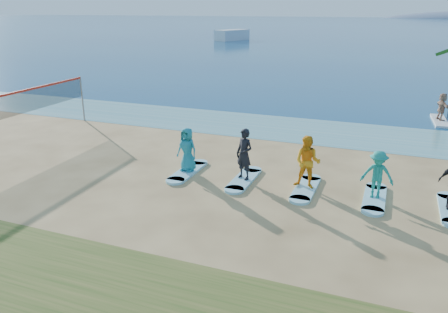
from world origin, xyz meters
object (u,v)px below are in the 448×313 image
(student_0, at_px, (187,149))
(surfboard_2, at_px, (306,188))
(boat_offshore_a, at_px, (232,40))
(paddleboarder, at_px, (442,107))
(surfboard_3, at_px, (374,198))
(volleyball_net, at_px, (21,103))
(student_2, at_px, (307,162))
(surfboard_1, at_px, (244,179))
(student_1, at_px, (244,154))
(surfboard_0, at_px, (188,171))
(student_3, at_px, (377,174))
(paddleboard, at_px, (440,121))

(student_0, xyz_separation_m, surfboard_2, (4.61, 0.00, -0.89))
(boat_offshore_a, bearing_deg, paddleboarder, -39.85)
(surfboard_3, bearing_deg, volleyball_net, 177.12)
(volleyball_net, relative_size, student_2, 4.88)
(paddleboarder, relative_size, surfboard_1, 0.68)
(surfboard_1, xyz_separation_m, surfboard_2, (2.30, 0.00, 0.00))
(paddleboarder, relative_size, student_1, 0.80)
(surfboard_1, relative_size, student_2, 1.18)
(surfboard_0, relative_size, student_3, 1.36)
(surfboard_3, bearing_deg, surfboard_1, 180.00)
(student_0, distance_m, surfboard_2, 4.69)
(boat_offshore_a, distance_m, student_1, 73.16)
(student_0, bearing_deg, boat_offshore_a, 117.47)
(boat_offshore_a, bearing_deg, surfboard_2, -48.13)
(boat_offshore_a, bearing_deg, volleyball_net, -58.27)
(student_0, distance_m, student_2, 4.61)
(surfboard_2, height_order, student_2, student_2)
(paddleboard, distance_m, student_0, 15.70)
(boat_offshore_a, xyz_separation_m, student_1, (25.96, -68.39, 1.03))
(student_0, bearing_deg, student_3, 8.39)
(student_1, distance_m, surfboard_3, 4.71)
(paddleboarder, bearing_deg, student_0, 117.87)
(surfboard_0, distance_m, student_1, 2.51)
(boat_offshore_a, height_order, surfboard_2, boat_offshore_a)
(paddleboarder, xyz_separation_m, student_2, (-5.07, -12.34, 0.15))
(paddleboard, distance_m, student_1, 14.41)
(volleyball_net, distance_m, boat_offshore_a, 69.22)
(surfboard_0, bearing_deg, surfboard_2, 0.00)
(student_0, height_order, student_2, student_2)
(student_0, height_order, student_3, student_0)
(student_2, bearing_deg, boat_offshore_a, 115.46)
(boat_offshore_a, bearing_deg, student_2, -48.13)
(student_0, bearing_deg, paddleboard, 60.28)
(surfboard_3, bearing_deg, student_3, 0.00)
(volleyball_net, height_order, surfboard_2, volleyball_net)
(paddleboard, relative_size, boat_offshore_a, 0.40)
(surfboard_0, distance_m, surfboard_1, 2.30)
(surfboard_1, bearing_deg, paddleboarder, 59.14)
(volleyball_net, xyz_separation_m, student_3, (15.80, -0.79, -1.01))
(student_2, bearing_deg, surfboard_3, 3.01)
(student_0, xyz_separation_m, student_3, (6.91, 0.00, -0.04))
(student_2, bearing_deg, student_0, -176.99)
(surfboard_1, height_order, student_1, student_1)
(paddleboard, distance_m, student_2, 13.37)
(student_0, bearing_deg, surfboard_2, 8.39)
(surfboard_3, bearing_deg, paddleboarder, 77.37)
(volleyball_net, bearing_deg, student_3, -2.88)
(volleyball_net, relative_size, paddleboard, 3.03)
(paddleboard, bearing_deg, volleyball_net, -151.04)
(surfboard_2, distance_m, student_3, 2.46)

